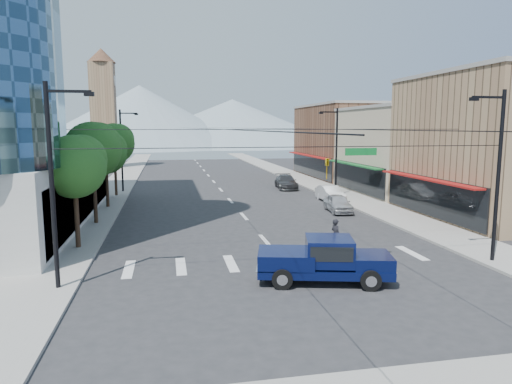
{
  "coord_description": "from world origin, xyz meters",
  "views": [
    {
      "loc": [
        -5.95,
        -21.54,
        7.12
      ],
      "look_at": [
        -0.41,
        6.81,
        3.0
      ],
      "focal_mm": 32.0,
      "sensor_mm": 36.0,
      "label": 1
    }
  ],
  "objects_px": {
    "pickup_truck": "(324,259)",
    "parked_car_mid": "(330,194)",
    "parked_car_far": "(286,182)",
    "parked_car_near": "(338,203)",
    "pedestrian": "(336,235)"
  },
  "relations": [
    {
      "from": "pickup_truck",
      "to": "parked_car_mid",
      "type": "height_order",
      "value": "pickup_truck"
    },
    {
      "from": "pickup_truck",
      "to": "parked_car_far",
      "type": "distance_m",
      "value": 32.38
    },
    {
      "from": "parked_car_mid",
      "to": "parked_car_near",
      "type": "bearing_deg",
      "value": -104.26
    },
    {
      "from": "pedestrian",
      "to": "parked_car_near",
      "type": "height_order",
      "value": "pedestrian"
    },
    {
      "from": "parked_car_near",
      "to": "parked_car_far",
      "type": "distance_m",
      "value": 15.14
    },
    {
      "from": "parked_car_near",
      "to": "parked_car_far",
      "type": "xyz_separation_m",
      "value": [
        -0.54,
        15.13,
        0.04
      ]
    },
    {
      "from": "parked_car_near",
      "to": "parked_car_mid",
      "type": "relative_size",
      "value": 0.95
    },
    {
      "from": "pickup_truck",
      "to": "parked_car_far",
      "type": "bearing_deg",
      "value": 92.07
    },
    {
      "from": "pickup_truck",
      "to": "parked_car_mid",
      "type": "bearing_deg",
      "value": 82.8
    },
    {
      "from": "parked_car_mid",
      "to": "parked_car_far",
      "type": "height_order",
      "value": "parked_car_far"
    },
    {
      "from": "parked_car_mid",
      "to": "pickup_truck",
      "type": "bearing_deg",
      "value": -111.83
    },
    {
      "from": "parked_car_near",
      "to": "parked_car_far",
      "type": "bearing_deg",
      "value": 97.44
    },
    {
      "from": "pedestrian",
      "to": "parked_car_far",
      "type": "bearing_deg",
      "value": -26.71
    },
    {
      "from": "parked_car_mid",
      "to": "parked_car_far",
      "type": "relative_size",
      "value": 0.85
    },
    {
      "from": "parked_car_near",
      "to": "parked_car_far",
      "type": "relative_size",
      "value": 0.81
    }
  ]
}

